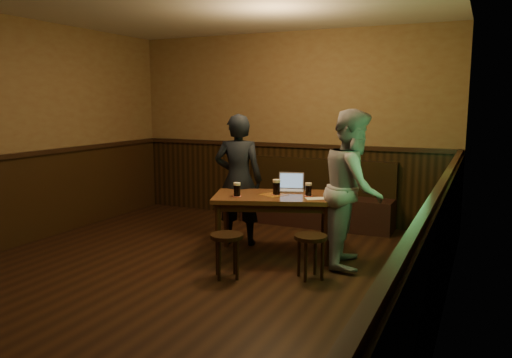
{
  "coord_description": "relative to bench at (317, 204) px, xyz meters",
  "views": [
    {
      "loc": [
        2.75,
        -4.06,
        1.79
      ],
      "look_at": [
        0.39,
        1.02,
        0.91
      ],
      "focal_mm": 35.0,
      "sensor_mm": 36.0,
      "label": 1
    }
  ],
  "objects": [
    {
      "name": "room",
      "position": [
        -0.57,
        -2.53,
        0.89
      ],
      "size": [
        5.04,
        6.04,
        2.84
      ],
      "color": "black",
      "rests_on": "ground"
    },
    {
      "name": "bench",
      "position": [
        0.0,
        0.0,
        0.0
      ],
      "size": [
        2.2,
        0.5,
        0.95
      ],
      "color": "black",
      "rests_on": "ground"
    },
    {
      "name": "pub_table",
      "position": [
        0.0,
        -1.62,
        0.32
      ],
      "size": [
        1.53,
        1.19,
        0.73
      ],
      "rotation": [
        0.0,
        0.0,
        0.35
      ],
      "color": "#4F2316",
      "rests_on": "ground"
    },
    {
      "name": "stool_left",
      "position": [
        -0.15,
        -2.49,
        0.05
      ],
      "size": [
        0.39,
        0.39,
        0.46
      ],
      "rotation": [
        0.0,
        0.0,
        -0.18
      ],
      "color": "black",
      "rests_on": "ground"
    },
    {
      "name": "stool_right",
      "position": [
        0.63,
        -2.16,
        0.05
      ],
      "size": [
        0.35,
        0.35,
        0.45
      ],
      "rotation": [
        0.0,
        0.0,
        -0.06
      ],
      "color": "black",
      "rests_on": "ground"
    },
    {
      "name": "pint_left",
      "position": [
        -0.34,
        -1.88,
        0.49
      ],
      "size": [
        0.1,
        0.1,
        0.16
      ],
      "color": "#AF1C15",
      "rests_on": "pub_table"
    },
    {
      "name": "pint_mid",
      "position": [
        0.03,
        -1.6,
        0.5
      ],
      "size": [
        0.12,
        0.12,
        0.18
      ],
      "color": "#AF1C15",
      "rests_on": "pub_table"
    },
    {
      "name": "pint_right",
      "position": [
        0.38,
        -1.52,
        0.49
      ],
      "size": [
        0.1,
        0.1,
        0.15
      ],
      "color": "#AF1C15",
      "rests_on": "pub_table"
    },
    {
      "name": "laptop",
      "position": [
        0.09,
        -1.29,
        0.47
      ],
      "size": [
        0.36,
        0.32,
        0.21
      ],
      "rotation": [
        0.0,
        0.0,
        0.3
      ],
      "color": "silver",
      "rests_on": "pub_table"
    },
    {
      "name": "menu",
      "position": [
        0.51,
        -1.63,
        0.41
      ],
      "size": [
        0.27,
        0.24,
        0.0
      ],
      "primitive_type": "cube",
      "rotation": [
        0.0,
        0.0,
        0.55
      ],
      "color": "silver",
      "rests_on": "pub_table"
    },
    {
      "name": "person_suit",
      "position": [
        -0.59,
        -1.35,
        0.51
      ],
      "size": [
        0.69,
        0.55,
        1.64
      ],
      "primitive_type": "imported",
      "rotation": [
        0.0,
        0.0,
        3.45
      ],
      "color": "black",
      "rests_on": "ground"
    },
    {
      "name": "person_grey",
      "position": [
        0.9,
        -1.54,
        0.54
      ],
      "size": [
        0.78,
        0.93,
        1.71
      ],
      "primitive_type": "imported",
      "rotation": [
        0.0,
        0.0,
        1.75
      ],
      "color": "#929398",
      "rests_on": "ground"
    }
  ]
}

